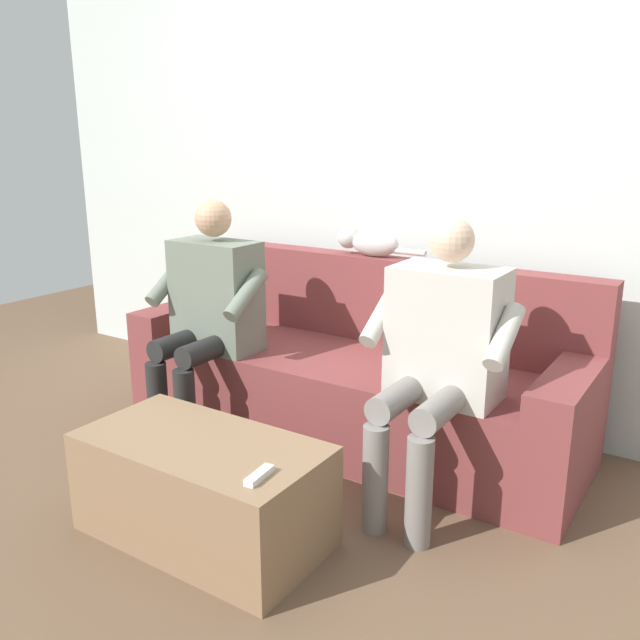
{
  "coord_description": "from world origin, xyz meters",
  "views": [
    {
      "loc": [
        -1.57,
        2.58,
        1.46
      ],
      "look_at": [
        0.0,
        0.18,
        0.66
      ],
      "focal_mm": 37.3,
      "sensor_mm": 36.0,
      "label": 1
    }
  ],
  "objects_px": {
    "coffee_table": "(203,489)",
    "person_right_seated": "(209,307)",
    "person_left_seated": "(440,348)",
    "remote_white": "(259,475)",
    "cat_on_backrest": "(368,242)",
    "couch": "(352,378)"
  },
  "relations": [
    {
      "from": "coffee_table",
      "to": "person_right_seated",
      "type": "distance_m",
      "value": 1.05
    },
    {
      "from": "person_left_seated",
      "to": "remote_white",
      "type": "distance_m",
      "value": 0.91
    },
    {
      "from": "person_right_seated",
      "to": "cat_on_backrest",
      "type": "xyz_separation_m",
      "value": [
        -0.54,
        -0.63,
        0.28
      ]
    },
    {
      "from": "cat_on_backrest",
      "to": "remote_white",
      "type": "xyz_separation_m",
      "value": [
        -0.42,
        1.46,
        -0.54
      ]
    },
    {
      "from": "person_right_seated",
      "to": "cat_on_backrest",
      "type": "bearing_deg",
      "value": -130.51
    },
    {
      "from": "couch",
      "to": "cat_on_backrest",
      "type": "height_order",
      "value": "cat_on_backrest"
    },
    {
      "from": "coffee_table",
      "to": "person_left_seated",
      "type": "xyz_separation_m",
      "value": [
        -0.6,
        -0.74,
        0.46
      ]
    },
    {
      "from": "coffee_table",
      "to": "cat_on_backrest",
      "type": "bearing_deg",
      "value": -87.06
    },
    {
      "from": "cat_on_backrest",
      "to": "person_left_seated",
      "type": "bearing_deg",
      "value": 137.59
    },
    {
      "from": "couch",
      "to": "person_left_seated",
      "type": "height_order",
      "value": "person_left_seated"
    },
    {
      "from": "couch",
      "to": "remote_white",
      "type": "relative_size",
      "value": 17.35
    },
    {
      "from": "person_left_seated",
      "to": "person_right_seated",
      "type": "height_order",
      "value": "person_right_seated"
    },
    {
      "from": "couch",
      "to": "person_right_seated",
      "type": "bearing_deg",
      "value": 31.08
    },
    {
      "from": "coffee_table",
      "to": "remote_white",
      "type": "distance_m",
      "value": 0.42
    },
    {
      "from": "couch",
      "to": "person_right_seated",
      "type": "relative_size",
      "value": 1.95
    },
    {
      "from": "remote_white",
      "to": "person_left_seated",
      "type": "bearing_deg",
      "value": 157.58
    },
    {
      "from": "couch",
      "to": "remote_white",
      "type": "xyz_separation_m",
      "value": [
        -0.35,
        1.19,
        0.11
      ]
    },
    {
      "from": "cat_on_backrest",
      "to": "remote_white",
      "type": "relative_size",
      "value": 3.76
    },
    {
      "from": "person_left_seated",
      "to": "coffee_table",
      "type": "bearing_deg",
      "value": 50.63
    },
    {
      "from": "couch",
      "to": "coffee_table",
      "type": "relative_size",
      "value": 2.48
    },
    {
      "from": "cat_on_backrest",
      "to": "remote_white",
      "type": "bearing_deg",
      "value": 106.17
    },
    {
      "from": "person_right_seated",
      "to": "coffee_table",
      "type": "bearing_deg",
      "value": 129.77
    }
  ]
}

